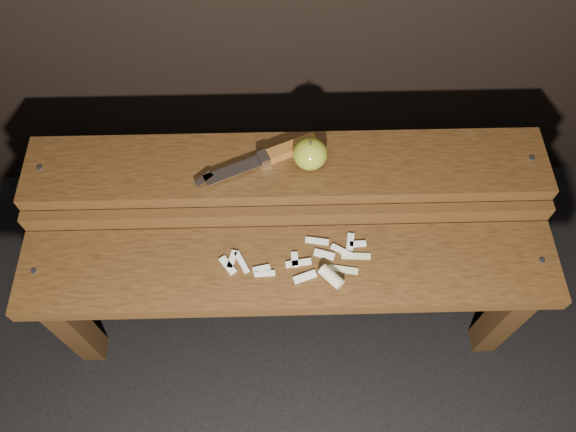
{
  "coord_description": "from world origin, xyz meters",
  "views": [
    {
      "loc": [
        -0.01,
        -0.57,
        1.55
      ],
      "look_at": [
        0.0,
        0.06,
        0.45
      ],
      "focal_mm": 35.0,
      "sensor_mm": 36.0,
      "label": 1
    }
  ],
  "objects_px": {
    "apple": "(310,154)",
    "knife": "(277,154)",
    "bench_front_tier": "(289,283)",
    "bench_rear_tier": "(287,185)"
  },
  "relations": [
    {
      "from": "apple",
      "to": "knife",
      "type": "distance_m",
      "value": 0.08
    },
    {
      "from": "bench_rear_tier",
      "to": "apple",
      "type": "distance_m",
      "value": 0.13
    },
    {
      "from": "bench_front_tier",
      "to": "apple",
      "type": "distance_m",
      "value": 0.3
    },
    {
      "from": "apple",
      "to": "knife",
      "type": "height_order",
      "value": "apple"
    },
    {
      "from": "bench_front_tier",
      "to": "knife",
      "type": "distance_m",
      "value": 0.3
    },
    {
      "from": "bench_rear_tier",
      "to": "apple",
      "type": "relative_size",
      "value": 14.65
    },
    {
      "from": "bench_rear_tier",
      "to": "apple",
      "type": "bearing_deg",
      "value": 4.79
    },
    {
      "from": "bench_front_tier",
      "to": "bench_rear_tier",
      "type": "relative_size",
      "value": 1.0
    },
    {
      "from": "knife",
      "to": "bench_front_tier",
      "type": "bearing_deg",
      "value": -84.89
    },
    {
      "from": "bench_front_tier",
      "to": "bench_rear_tier",
      "type": "bearing_deg",
      "value": 90.0
    }
  ]
}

